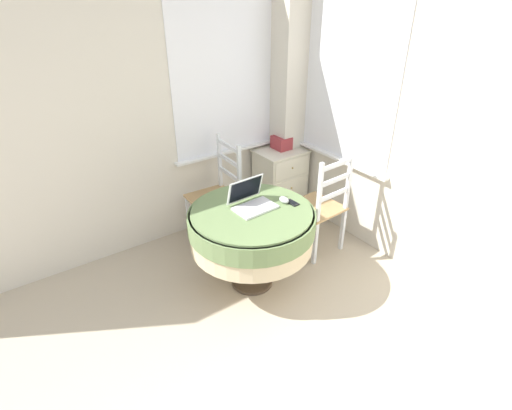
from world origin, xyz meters
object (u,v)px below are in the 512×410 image
(dining_chair_near_back_window, at_px, (217,195))
(cell_phone, at_px, (292,203))
(computer_mouse, at_px, (284,200))
(dining_chair_near_right_window, at_px, (320,207))
(storage_box, at_px, (281,143))
(round_dining_table, at_px, (252,226))
(corner_cabinet, at_px, (280,181))
(laptop, at_px, (252,201))

(dining_chair_near_back_window, bearing_deg, cell_phone, -77.99)
(computer_mouse, height_order, dining_chair_near_back_window, dining_chair_near_back_window)
(cell_phone, xyz_separation_m, dining_chair_near_back_window, (-0.19, 0.90, -0.26))
(cell_phone, bearing_deg, dining_chair_near_right_window, 16.29)
(dining_chair_near_right_window, bearing_deg, storage_box, 75.58)
(dining_chair_near_right_window, bearing_deg, computer_mouse, -170.12)
(round_dining_table, height_order, storage_box, storage_box)
(dining_chair_near_right_window, relative_size, storage_box, 5.27)
(dining_chair_near_back_window, xyz_separation_m, dining_chair_near_right_window, (0.66, -0.76, 0.00))
(computer_mouse, bearing_deg, corner_cabinet, 52.63)
(computer_mouse, distance_m, dining_chair_near_right_window, 0.59)
(computer_mouse, distance_m, storage_box, 1.22)
(dining_chair_near_back_window, relative_size, storage_box, 5.27)
(dining_chair_near_right_window, bearing_deg, round_dining_table, -177.00)
(cell_phone, bearing_deg, round_dining_table, 164.34)
(cell_phone, relative_size, storage_box, 0.62)
(laptop, distance_m, cell_phone, 0.34)
(round_dining_table, height_order, dining_chair_near_back_window, dining_chair_near_back_window)
(laptop, xyz_separation_m, storage_box, (0.99, 0.86, 0.01))
(round_dining_table, relative_size, laptop, 3.02)
(dining_chair_near_back_window, height_order, dining_chair_near_right_window, same)
(dining_chair_near_back_window, relative_size, dining_chair_near_right_window, 1.00)
(corner_cabinet, relative_size, storage_box, 3.75)
(laptop, bearing_deg, dining_chair_near_back_window, 81.69)
(storage_box, bearing_deg, cell_phone, -124.42)
(corner_cabinet, distance_m, storage_box, 0.43)
(computer_mouse, xyz_separation_m, corner_cabinet, (0.71, 0.92, -0.39))
(round_dining_table, xyz_separation_m, laptop, (0.04, 0.05, 0.20))
(computer_mouse, relative_size, cell_phone, 0.81)
(cell_phone, xyz_separation_m, storage_box, (0.69, 1.01, 0.06))
(cell_phone, bearing_deg, dining_chair_near_back_window, 102.01)
(computer_mouse, height_order, corner_cabinet, computer_mouse)
(dining_chair_near_right_window, distance_m, storage_box, 0.96)
(laptop, bearing_deg, cell_phone, -26.09)
(cell_phone, xyz_separation_m, corner_cabinet, (0.66, 0.97, -0.37))
(dining_chair_near_back_window, bearing_deg, corner_cabinet, 5.15)
(dining_chair_near_back_window, height_order, storage_box, dining_chair_near_back_window)
(computer_mouse, distance_m, corner_cabinet, 1.23)
(round_dining_table, height_order, corner_cabinet, round_dining_table)
(round_dining_table, distance_m, corner_cabinet, 1.35)
(dining_chair_near_right_window, bearing_deg, laptop, 179.26)
(laptop, bearing_deg, round_dining_table, -125.76)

